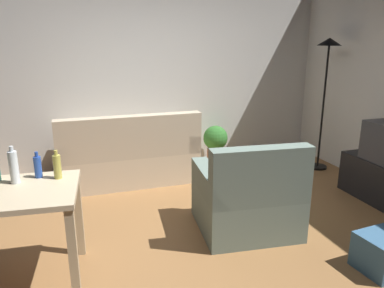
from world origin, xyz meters
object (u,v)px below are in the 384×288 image
(torchiere_lamp, at_px, (327,68))
(bottle_squat, at_px, (57,166))
(couch, at_px, (129,158))
(bottle_blue, at_px, (38,167))
(armchair, at_px, (248,199))
(potted_plant, at_px, (215,142))
(bottle_clear, at_px, (14,167))

(torchiere_lamp, distance_m, bottle_squat, 3.75)
(couch, relative_size, bottle_blue, 8.35)
(armchair, distance_m, bottle_squat, 1.76)
(potted_plant, distance_m, bottle_squat, 2.98)
(torchiere_lamp, height_order, bottle_blue, torchiere_lamp)
(torchiere_lamp, bearing_deg, bottle_squat, -158.20)
(bottle_blue, bearing_deg, bottle_clear, -154.84)
(couch, xyz_separation_m, potted_plant, (1.33, 0.31, 0.02))
(torchiere_lamp, distance_m, bottle_blue, 3.86)
(armchair, distance_m, bottle_blue, 1.89)
(torchiere_lamp, height_order, armchair, torchiere_lamp)
(bottle_blue, distance_m, bottle_squat, 0.16)
(couch, xyz_separation_m, bottle_blue, (-0.93, -1.65, 0.54))
(armchair, xyz_separation_m, bottle_squat, (-1.67, -0.06, 0.54))
(couch, bearing_deg, armchair, 118.07)
(bottle_clear, bearing_deg, armchair, 1.83)
(potted_plant, height_order, bottle_squat, bottle_squat)
(couch, height_order, armchair, same)
(armchair, bearing_deg, couch, -56.01)
(bottle_clear, bearing_deg, bottle_blue, 25.16)
(potted_plant, xyz_separation_m, bottle_clear, (-2.42, -2.04, 0.56))
(potted_plant, distance_m, armchair, 2.02)
(couch, distance_m, bottle_clear, 2.12)
(couch, relative_size, potted_plant, 3.05)
(torchiere_lamp, height_order, potted_plant, torchiere_lamp)
(torchiere_lamp, xyz_separation_m, bottle_clear, (-3.75, -1.38, -0.52))
(bottle_clear, height_order, bottle_squat, bottle_clear)
(armchair, height_order, bottle_blue, bottle_blue)
(torchiere_lamp, bearing_deg, potted_plant, 153.91)
(potted_plant, distance_m, bottle_blue, 3.04)
(armchair, relative_size, bottle_squat, 4.32)
(bottle_clear, distance_m, bottle_squat, 0.30)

